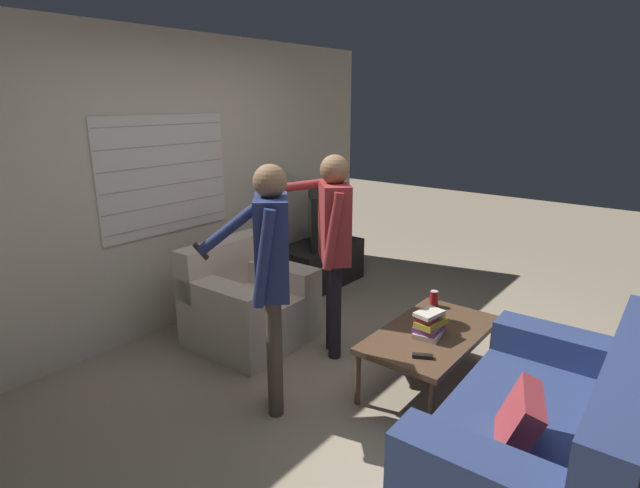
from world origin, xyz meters
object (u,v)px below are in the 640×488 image
couch_blue (550,438)px  book_stack (429,324)px  person_right_standing (333,232)px  coffee_table (431,336)px  spare_remote (423,356)px  armchair_beige (247,303)px  soda_can (434,299)px  person_left_standing (270,263)px  tv (319,219)px

couch_blue → book_stack: couch_blue is taller
couch_blue → person_right_standing: (0.51, 1.78, 0.70)m
coffee_table → couch_blue: bearing=-120.8°
spare_remote → person_right_standing: bearing=43.2°
coffee_table → book_stack: book_stack is taller
armchair_beige → coffee_table: armchair_beige is taller
armchair_beige → coffee_table: (0.31, -1.55, 0.06)m
book_stack → soda_can: book_stack is taller
person_right_standing → book_stack: size_ratio=6.21×
person_right_standing → spare_remote: 1.17m
armchair_beige → soda_can: armchair_beige is taller
book_stack → soda_can: 0.53m
person_left_standing → coffee_table: bearing=-80.0°
armchair_beige → soda_can: 1.55m
armchair_beige → soda_can: (0.73, -1.36, 0.15)m
coffee_table → person_left_standing: person_left_standing is taller
couch_blue → soda_can: 1.51m
tv → person_left_standing: bearing=-11.9°
armchair_beige → person_left_standing: (-0.59, -0.87, 0.70)m
person_right_standing → spare_remote: person_right_standing is taller
book_stack → soda_can: (0.49, 0.20, -0.02)m
couch_blue → tv: tv is taller
couch_blue → spare_remote: couch_blue is taller
couch_blue → person_left_standing: person_left_standing is taller
person_left_standing → person_right_standing: 0.86m
tv → book_stack: bearing=15.2°
coffee_table → soda_can: soda_can is taller
person_right_standing → book_stack: bearing=-135.7°
coffee_table → book_stack: (-0.07, -0.01, 0.12)m
soda_can → spare_remote: 0.86m
spare_remote → armchair_beige: bearing=59.4°
couch_blue → coffee_table: couch_blue is taller
tv → person_left_standing: person_left_standing is taller
person_left_standing → tv: bearing=-11.9°
armchair_beige → book_stack: size_ratio=3.56×
couch_blue → book_stack: (0.50, 0.93, 0.18)m
couch_blue → tv: bearing=58.0°
coffee_table → book_stack: bearing=-171.8°
coffee_table → person_left_standing: bearing=142.9°
armchair_beige → book_stack: armchair_beige is taller
armchair_beige → spare_remote: 1.68m
person_right_standing → soda_can: bearing=-98.2°
coffee_table → tv: bearing=59.5°
coffee_table → spare_remote: spare_remote is taller
coffee_table → tv: tv is taller
person_right_standing → spare_remote: size_ratio=12.03×
tv → book_stack: 2.26m
coffee_table → person_right_standing: bearing=93.7°
couch_blue → soda_can: (0.99, 1.13, 0.16)m
tv → soda_can: (-0.69, -1.70, -0.27)m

